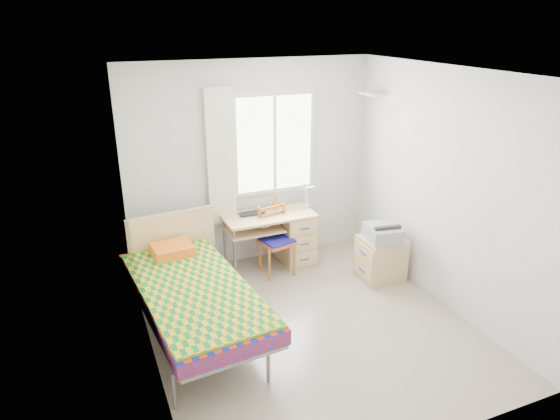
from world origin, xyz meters
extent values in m
plane|color=#BCAD93|center=(0.00, 0.00, 0.00)|extent=(3.50, 3.50, 0.00)
plane|color=white|center=(0.00, 0.00, 2.60)|extent=(3.50, 3.50, 0.00)
plane|color=silver|center=(0.00, 1.75, 1.30)|extent=(3.20, 0.00, 3.20)
plane|color=silver|center=(-1.60, 0.00, 1.30)|extent=(0.00, 3.50, 3.50)
plane|color=silver|center=(1.60, 0.00, 1.30)|extent=(0.00, 3.50, 3.50)
cube|color=white|center=(0.30, 1.73, 1.55)|extent=(1.10, 0.04, 1.30)
cube|color=white|center=(0.30, 1.72, 1.55)|extent=(1.00, 0.02, 1.20)
cube|color=white|center=(0.30, 1.72, 1.55)|extent=(0.04, 0.02, 1.20)
cube|color=#FAF6CF|center=(-0.42, 1.68, 1.45)|extent=(0.35, 0.05, 1.70)
cube|color=white|center=(1.49, 1.40, 2.15)|extent=(0.20, 0.32, 0.03)
cube|color=gray|center=(-1.14, 0.33, 0.37)|extent=(1.18, 2.25, 0.07)
cube|color=red|center=(-1.14, 0.33, 0.46)|extent=(1.23, 2.28, 0.15)
cube|color=gold|center=(-1.14, 0.31, 0.54)|extent=(1.19, 2.16, 0.03)
cube|color=tan|center=(-1.14, 1.39, 0.65)|extent=(1.04, 0.15, 0.60)
cube|color=orange|center=(-1.19, 1.12, 0.61)|extent=(0.47, 0.41, 0.11)
cylinder|color=gray|center=(-1.55, -0.65, 0.17)|extent=(0.04, 0.04, 0.35)
cylinder|color=gray|center=(-0.72, 1.32, 0.17)|extent=(0.04, 0.04, 0.35)
cube|color=tan|center=(0.10, 1.42, 0.71)|extent=(1.16, 0.54, 0.03)
cube|color=tan|center=(0.48, 1.42, 0.35)|extent=(0.41, 0.51, 0.69)
cube|color=tan|center=(-0.11, 1.42, 0.56)|extent=(0.70, 0.49, 0.02)
cylinder|color=gray|center=(-0.43, 1.21, 0.35)|extent=(0.03, 0.03, 0.69)
cylinder|color=gray|center=(-0.43, 1.64, 0.35)|extent=(0.03, 0.03, 0.69)
cube|color=#AB5821|center=(0.13, 1.23, 0.42)|extent=(0.45, 0.45, 0.04)
cube|color=navy|center=(0.13, 1.23, 0.45)|extent=(0.43, 0.43, 0.04)
cube|color=#AB5821|center=(0.13, 1.39, 0.68)|extent=(0.33, 0.11, 0.37)
cylinder|color=#AB5821|center=(-0.04, 1.06, 0.21)|extent=(0.03, 0.03, 0.42)
cylinder|color=#AB5821|center=(0.30, 1.39, 0.43)|extent=(0.04, 0.04, 0.86)
cube|color=tan|center=(1.25, 0.59, 0.27)|extent=(0.51, 0.46, 0.55)
cube|color=tan|center=(1.00, 0.59, 0.40)|extent=(0.02, 0.41, 0.20)
cube|color=tan|center=(1.00, 0.59, 0.17)|extent=(0.02, 0.41, 0.20)
cube|color=#93949A|center=(1.23, 0.56, 0.63)|extent=(0.43, 0.48, 0.17)
cube|color=black|center=(1.23, 0.56, 0.72)|extent=(0.34, 0.39, 0.02)
imported|color=black|center=(-0.09, 1.47, 0.73)|extent=(0.36, 0.24, 0.03)
cylinder|color=orange|center=(0.25, 1.58, 0.77)|extent=(0.08, 0.08, 0.10)
cylinder|color=white|center=(0.66, 1.50, 0.74)|extent=(0.10, 0.10, 0.03)
cylinder|color=white|center=(0.66, 1.50, 0.88)|extent=(0.02, 0.12, 0.26)
cylinder|color=white|center=(0.64, 1.42, 1.01)|extent=(0.13, 0.23, 0.11)
cone|color=white|center=(0.56, 1.32, 1.04)|extent=(0.14, 0.15, 0.13)
imported|color=gray|center=(-0.07, 1.42, 0.59)|extent=(0.24, 0.27, 0.02)
camera|label=1|loc=(-2.00, -4.02, 3.05)|focal=32.00mm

